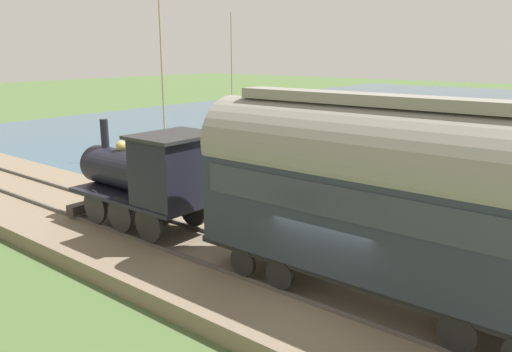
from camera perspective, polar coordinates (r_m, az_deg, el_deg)
The scene contains 9 objects.
ground_plane at distance 12.56m, azimuth 8.80°, elevation -15.64°, with size 200.00×200.00×0.00m, color #476033.
rail_embankment at distance 12.70m, azimuth 9.63°, elevation -14.05°, with size 5.84×56.00×0.61m.
steam_locomotive at distance 16.19m, azimuth -11.98°, elevation 0.26°, with size 2.43×5.56×3.35m.
passenger_coach at distance 11.23m, azimuth 14.28°, elevation -1.72°, with size 2.25×9.26×4.70m.
sailboat_white at distance 46.54m, azimuth 27.07°, elevation 5.69°, with size 3.55×5.10×5.71m.
sailboat_gray at distance 28.91m, azimuth -10.28°, elevation 2.54°, with size 3.67×4.57×8.96m.
sailboat_yellow at distance 42.83m, azimuth -2.74°, elevation 6.79°, with size 3.33×4.26×9.30m.
rowboat_far_out at distance 23.49m, azimuth 8.56°, elevation -0.74°, with size 1.11×2.70×0.50m.
rowboat_off_pier at distance 22.21m, azimuth -0.92°, elevation -1.46°, with size 1.54×3.08×0.49m.
Camera 1 is at (-9.57, -5.30, 6.18)m, focal length 35.00 mm.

